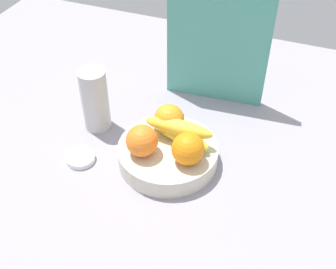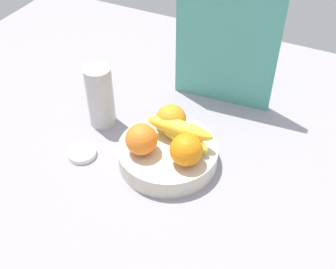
{
  "view_description": "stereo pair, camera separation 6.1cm",
  "coord_description": "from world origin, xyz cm",
  "px_view_note": "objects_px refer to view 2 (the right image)",
  "views": [
    {
      "loc": [
        27.5,
        -71.3,
        76.47
      ],
      "look_at": [
        0.04,
        -0.75,
        8.91
      ],
      "focal_mm": 46.05,
      "sensor_mm": 36.0,
      "label": 1
    },
    {
      "loc": [
        33.11,
        -68.85,
        76.47
      ],
      "look_at": [
        0.04,
        -0.75,
        8.91
      ],
      "focal_mm": 46.05,
      "sensor_mm": 36.0,
      "label": 2
    }
  ],
  "objects_px": {
    "fruit_bowl": "(168,154)",
    "banana_bunch": "(180,132)",
    "jar_lid": "(82,153)",
    "orange_front_left": "(141,139)",
    "orange_front_right": "(186,150)",
    "cutting_board": "(226,45)",
    "orange_center": "(171,120)",
    "thermos_tumbler": "(100,97)"
  },
  "relations": [
    {
      "from": "orange_front_left",
      "to": "orange_center",
      "type": "height_order",
      "value": "same"
    },
    {
      "from": "banana_bunch",
      "to": "cutting_board",
      "type": "xyz_separation_m",
      "value": [
        0.01,
        0.27,
        0.1
      ]
    },
    {
      "from": "orange_center",
      "to": "fruit_bowl",
      "type": "bearing_deg",
      "value": -71.3
    },
    {
      "from": "fruit_bowl",
      "to": "orange_front_left",
      "type": "distance_m",
      "value": 0.09
    },
    {
      "from": "fruit_bowl",
      "to": "orange_center",
      "type": "relative_size",
      "value": 3.2
    },
    {
      "from": "orange_front_right",
      "to": "jar_lid",
      "type": "distance_m",
      "value": 0.28
    },
    {
      "from": "orange_center",
      "to": "jar_lid",
      "type": "xyz_separation_m",
      "value": [
        -0.19,
        -0.13,
        -0.08
      ]
    },
    {
      "from": "fruit_bowl",
      "to": "cutting_board",
      "type": "distance_m",
      "value": 0.34
    },
    {
      "from": "orange_front_right",
      "to": "cutting_board",
      "type": "distance_m",
      "value": 0.34
    },
    {
      "from": "thermos_tumbler",
      "to": "banana_bunch",
      "type": "bearing_deg",
      "value": -6.71
    },
    {
      "from": "orange_front_right",
      "to": "banana_bunch",
      "type": "xyz_separation_m",
      "value": [
        -0.04,
        0.06,
        -0.01
      ]
    },
    {
      "from": "fruit_bowl",
      "to": "banana_bunch",
      "type": "bearing_deg",
      "value": 61.37
    },
    {
      "from": "orange_front_left",
      "to": "thermos_tumbler",
      "type": "bearing_deg",
      "value": 150.69
    },
    {
      "from": "banana_bunch",
      "to": "jar_lid",
      "type": "bearing_deg",
      "value": -154.39
    },
    {
      "from": "banana_bunch",
      "to": "cutting_board",
      "type": "relative_size",
      "value": 0.48
    },
    {
      "from": "orange_center",
      "to": "thermos_tumbler",
      "type": "relative_size",
      "value": 0.44
    },
    {
      "from": "cutting_board",
      "to": "orange_front_left",
      "type": "bearing_deg",
      "value": -106.91
    },
    {
      "from": "orange_front_left",
      "to": "orange_front_right",
      "type": "bearing_deg",
      "value": 6.82
    },
    {
      "from": "orange_front_left",
      "to": "banana_bunch",
      "type": "height_order",
      "value": "orange_front_left"
    },
    {
      "from": "banana_bunch",
      "to": "cutting_board",
      "type": "distance_m",
      "value": 0.29
    },
    {
      "from": "orange_front_right",
      "to": "orange_center",
      "type": "xyz_separation_m",
      "value": [
        -0.08,
        0.08,
        0.0
      ]
    },
    {
      "from": "thermos_tumbler",
      "to": "jar_lid",
      "type": "xyz_separation_m",
      "value": [
        0.02,
        -0.13,
        -0.08
      ]
    },
    {
      "from": "cutting_board",
      "to": "jar_lid",
      "type": "distance_m",
      "value": 0.47
    },
    {
      "from": "orange_front_left",
      "to": "orange_front_right",
      "type": "xyz_separation_m",
      "value": [
        0.11,
        0.01,
        0.0
      ]
    },
    {
      "from": "banana_bunch",
      "to": "orange_front_right",
      "type": "bearing_deg",
      "value": -53.46
    },
    {
      "from": "orange_front_left",
      "to": "jar_lid",
      "type": "xyz_separation_m",
      "value": [
        -0.16,
        -0.04,
        -0.08
      ]
    },
    {
      "from": "cutting_board",
      "to": "thermos_tumbler",
      "type": "bearing_deg",
      "value": -140.74
    },
    {
      "from": "cutting_board",
      "to": "banana_bunch",
      "type": "bearing_deg",
      "value": -96.44
    },
    {
      "from": "fruit_bowl",
      "to": "banana_bunch",
      "type": "height_order",
      "value": "banana_bunch"
    },
    {
      "from": "orange_front_left",
      "to": "thermos_tumbler",
      "type": "height_order",
      "value": "thermos_tumbler"
    },
    {
      "from": "orange_center",
      "to": "banana_bunch",
      "type": "height_order",
      "value": "orange_center"
    },
    {
      "from": "fruit_bowl",
      "to": "jar_lid",
      "type": "height_order",
      "value": "fruit_bowl"
    },
    {
      "from": "thermos_tumbler",
      "to": "jar_lid",
      "type": "distance_m",
      "value": 0.16
    },
    {
      "from": "fruit_bowl",
      "to": "orange_front_left",
      "type": "xyz_separation_m",
      "value": [
        -0.05,
        -0.04,
        0.06
      ]
    },
    {
      "from": "fruit_bowl",
      "to": "orange_front_right",
      "type": "relative_size",
      "value": 3.2
    },
    {
      "from": "fruit_bowl",
      "to": "jar_lid",
      "type": "xyz_separation_m",
      "value": [
        -0.2,
        -0.08,
        -0.02
      ]
    },
    {
      "from": "orange_front_right",
      "to": "orange_center",
      "type": "bearing_deg",
      "value": 133.58
    },
    {
      "from": "orange_front_right",
      "to": "cutting_board",
      "type": "bearing_deg",
      "value": 95.76
    },
    {
      "from": "orange_center",
      "to": "jar_lid",
      "type": "bearing_deg",
      "value": -145.06
    },
    {
      "from": "fruit_bowl",
      "to": "orange_center",
      "type": "xyz_separation_m",
      "value": [
        -0.02,
        0.05,
        0.06
      ]
    },
    {
      "from": "orange_front_left",
      "to": "banana_bunch",
      "type": "relative_size",
      "value": 0.44
    },
    {
      "from": "jar_lid",
      "to": "cutting_board",
      "type": "bearing_deg",
      "value": 58.43
    }
  ]
}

